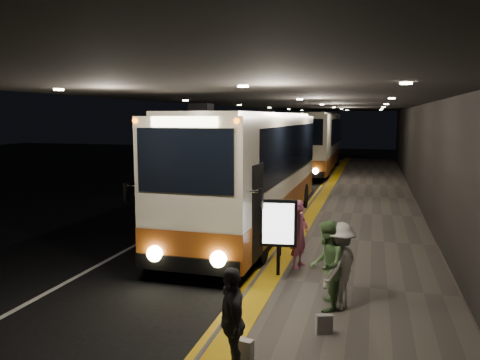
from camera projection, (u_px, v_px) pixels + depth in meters
The scene contains 18 objects.
ground at pixel (202, 241), 14.70m from camera, with size 90.00×90.00×0.00m, color black.
lane_line_white at pixel (204, 208), 19.95m from camera, with size 0.12×50.00×0.01m, color silver.
kerb_stripe_yellow at pixel (301, 214), 18.82m from camera, with size 0.18×50.00×0.01m, color gold.
sidewalk at pixel (362, 216), 18.16m from camera, with size 4.50×50.00×0.15m, color #514C44.
tactile_strip at pixel (313, 211), 18.67m from camera, with size 0.50×50.00×0.01m, color gold.
terminal_wall at pixel (428, 141), 17.16m from camera, with size 0.10×50.00×6.00m, color black.
support_columns at pixel (202, 159), 18.62m from camera, with size 0.80×24.80×4.40m.
canopy at pixel (306, 98), 18.16m from camera, with size 9.00×50.00×0.40m, color black.
coach_main at pixel (254, 175), 16.26m from camera, with size 2.65×12.57×3.90m.
coach_second at pixel (315, 145), 32.88m from camera, with size 2.83×12.85×4.03m.
passenger_boarding at pixel (299, 234), 11.65m from camera, with size 0.62×0.41×1.70m, color #D4628E.
passenger_waiting_green at pixel (327, 265), 9.06m from camera, with size 0.86×0.53×1.76m, color #4B703E.
passenger_waiting_white at pixel (339, 265), 9.13m from camera, with size 1.11×0.51×1.71m, color #B9B7B3.
passenger_waiting_grey at pixel (232, 321), 6.77m from camera, with size 0.95×0.48×1.61m, color #444347.
bag_polka at pixel (324, 324), 8.10m from camera, with size 0.28×0.12×0.34m, color black.
bag_plain at pixel (245, 349), 7.26m from camera, with size 0.25×0.15×0.31m, color silver.
info_sign at pixel (279, 225), 10.94m from camera, with size 0.87×0.23×1.82m.
stanchion_post at pixel (281, 236), 12.59m from camera, with size 0.05×0.05×1.12m, color black.
Camera 1 is at (5.07, -13.43, 3.89)m, focal length 35.00 mm.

